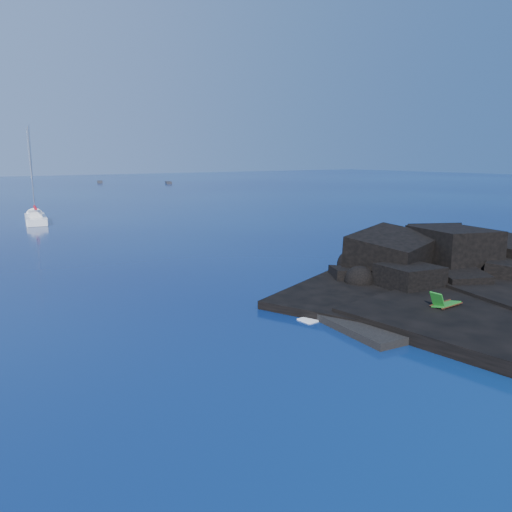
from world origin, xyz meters
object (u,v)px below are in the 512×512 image
Objects in this scene: sailboat at (36,222)px; deck_chair at (447,300)px; marker_cone at (439,305)px; distant_boat_a at (100,183)px; sunbather at (413,320)px; distant_boat_b at (169,184)px.

sailboat is 6.36× the size of deck_chair.
marker_cone is 137.65m from distant_boat_a.
sunbather is 0.35× the size of distant_boat_a.
sailboat reaches higher than deck_chair.
deck_chair reaches higher than distant_boat_a.
marker_cone reaches higher than distant_boat_a.
deck_chair is 2.83m from sunbather.
deck_chair is 137.92m from distant_boat_a.
distant_boat_b is (49.57, 69.63, 0.00)m from sailboat.
distant_boat_a is at bearing 56.42° from sunbather.
marker_cone reaches higher than distant_boat_b.
sailboat is 91.73m from distant_boat_a.
sunbather is 0.34× the size of distant_boat_b.
marker_cone is (9.14, -50.28, 0.64)m from sailboat.
distant_boat_b is (40.28, 120.21, -0.97)m from deck_chair.
marker_cone is at bearing 114.12° from deck_chair.
sailboat is at bearing -95.84° from distant_boat_a.
deck_chair is at bearing -63.81° from marker_cone.
sailboat is at bearing 100.30° from marker_cone.
distant_boat_b is at bearing 63.03° from sailboat.
marker_cone is at bearing -84.38° from distant_boat_a.
sailboat reaches higher than sunbather.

